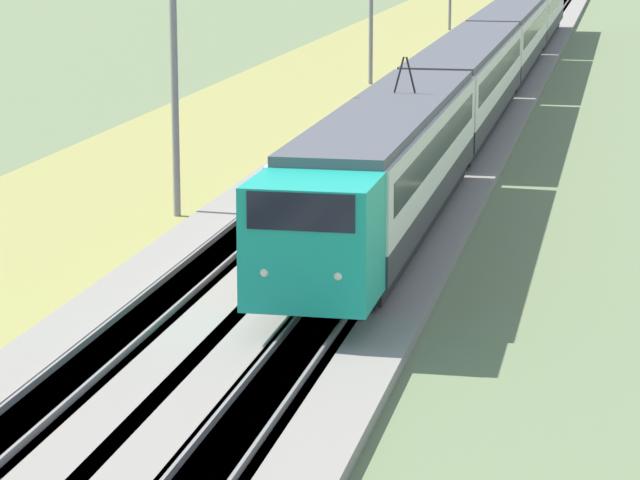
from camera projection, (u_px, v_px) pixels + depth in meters
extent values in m
cube|color=gray|center=(334.00, 161.00, 55.93)|extent=(240.00, 4.40, 0.30)
cube|color=gray|center=(442.00, 165.00, 55.14)|extent=(240.00, 4.40, 0.30)
cube|color=#4C4238|center=(334.00, 161.00, 55.93)|extent=(240.00, 1.57, 0.30)
cube|color=gray|center=(320.00, 155.00, 55.99)|extent=(240.00, 0.07, 0.15)
cube|color=gray|center=(349.00, 156.00, 55.78)|extent=(240.00, 0.07, 0.15)
cube|color=#4C4238|center=(442.00, 165.00, 55.14)|extent=(240.00, 1.57, 0.30)
cube|color=gray|center=(428.00, 158.00, 55.20)|extent=(240.00, 0.07, 0.15)
cube|color=gray|center=(457.00, 159.00, 54.99)|extent=(240.00, 0.07, 0.15)
cube|color=#99934C|center=(174.00, 158.00, 57.16)|extent=(240.00, 9.44, 0.12)
cube|color=#19A88E|center=(313.00, 241.00, 32.78)|extent=(2.60, 2.76, 2.69)
cube|color=black|center=(310.00, 204.00, 32.21)|extent=(1.87, 2.30, 0.81)
sphere|color=#F2EAC6|center=(265.00, 272.00, 31.83)|extent=(0.20, 0.20, 0.20)
sphere|color=#F2EAC6|center=(338.00, 276.00, 31.52)|extent=(0.20, 0.20, 0.20)
cube|color=#2D2D33|center=(389.00, 195.00, 43.04)|extent=(18.43, 2.88, 0.75)
cube|color=silver|center=(390.00, 148.00, 42.74)|extent=(18.43, 2.88, 1.94)
cube|color=black|center=(390.00, 143.00, 42.71)|extent=(16.96, 2.90, 0.81)
cube|color=#515156|center=(390.00, 110.00, 42.50)|extent=(18.43, 2.65, 0.25)
cube|color=black|center=(389.00, 217.00, 43.18)|extent=(17.51, 2.44, 0.55)
cylinder|color=black|center=(318.00, 272.00, 36.16)|extent=(0.86, 0.12, 0.86)
cylinder|color=black|center=(362.00, 274.00, 35.95)|extent=(0.86, 0.12, 0.86)
cube|color=#2D2D33|center=(467.00, 104.00, 62.47)|extent=(21.03, 2.88, 0.75)
cube|color=silver|center=(467.00, 71.00, 62.18)|extent=(21.03, 2.88, 1.94)
cube|color=black|center=(467.00, 67.00, 62.14)|extent=(19.35, 2.90, 0.81)
cube|color=#515156|center=(468.00, 44.00, 61.94)|extent=(21.03, 2.65, 0.25)
cube|color=black|center=(466.00, 119.00, 62.61)|extent=(19.98, 2.44, 0.55)
cube|color=#2D2D33|center=(509.00, 53.00, 83.15)|extent=(21.03, 2.88, 0.75)
cube|color=silver|center=(510.00, 29.00, 82.85)|extent=(21.03, 2.88, 1.94)
cube|color=black|center=(510.00, 26.00, 82.82)|extent=(19.35, 2.90, 0.81)
cube|color=#515156|center=(510.00, 9.00, 82.61)|extent=(21.03, 2.65, 0.25)
cube|color=black|center=(509.00, 65.00, 83.29)|extent=(19.98, 2.44, 0.55)
cube|color=#2D2D33|center=(535.00, 23.00, 103.82)|extent=(21.03, 2.88, 0.75)
cube|color=silver|center=(535.00, 3.00, 103.53)|extent=(21.03, 2.88, 1.94)
cube|color=black|center=(535.00, 1.00, 103.49)|extent=(19.35, 2.90, 0.81)
cube|color=black|center=(534.00, 33.00, 103.96)|extent=(19.98, 2.44, 0.55)
cylinder|color=black|center=(399.00, 75.00, 45.03)|extent=(0.06, 0.33, 1.08)
cylinder|color=black|center=(411.00, 75.00, 44.97)|extent=(0.06, 0.33, 1.08)
cube|color=black|center=(340.00, 308.00, 36.25)|extent=(0.10, 0.10, 0.00)
cylinder|color=slate|center=(174.00, 69.00, 45.36)|extent=(0.22, 0.22, 9.23)
cylinder|color=slate|center=(371.00, 1.00, 78.84)|extent=(0.22, 0.22, 8.96)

